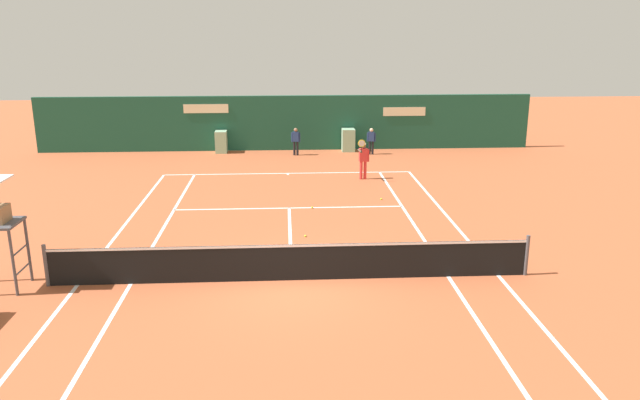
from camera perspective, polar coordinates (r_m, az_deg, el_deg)
The scene contains 9 objects.
ground_plane at distance 16.34m, azimuth -2.63°, elevation -6.54°, with size 80.00×80.00×0.01m.
tennis_net at distance 15.62m, azimuth -2.63°, elevation -5.62°, with size 12.10×0.10×1.07m.
sponsor_back_wall at distance 31.89m, azimuth -3.06°, elevation 6.98°, with size 25.00×1.02×2.76m.
player_on_baseline at distance 25.77m, azimuth 3.99°, elevation 3.90°, with size 0.55×0.68×1.76m.
ball_kid_left_post at distance 30.91m, azimuth 4.72°, elevation 5.56°, with size 0.43×0.22×1.31m.
ball_kid_centre_post at distance 30.61m, azimuth -2.23°, elevation 5.55°, with size 0.45×0.23×1.35m.
tennis_ball_mid_court at distance 18.88m, azimuth -1.35°, elevation -3.30°, with size 0.07×0.07×0.07m, color #CCE033.
tennis_ball_near_service_line at distance 22.94m, azimuth 5.63°, elevation 0.10°, with size 0.07×0.07×0.07m, color #CCE033.
tennis_ball_by_sideline at distance 21.78m, azimuth -0.73°, elevation -0.68°, with size 0.07×0.07×0.07m, color #CCE033.
Camera 1 is at (-0.13, -14.54, 6.21)m, focal length 34.93 mm.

